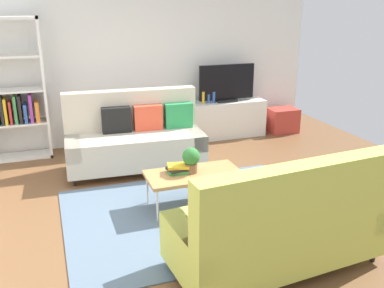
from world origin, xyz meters
The scene contains 18 objects.
ground_plane centered at (0.00, 0.00, 0.00)m, with size 7.68×7.68×0.00m, color brown.
wall_far centered at (0.00, 2.80, 1.45)m, with size 6.40×0.12×2.90m, color white.
area_rug centered at (0.12, -0.15, 0.01)m, with size 2.90×2.20×0.01m, color slate.
couch_beige centered at (-0.22, 1.47, 0.45)m, with size 1.94×0.94×1.10m.
couch_green centered at (0.46, -1.37, 0.44)m, with size 1.96×1.00×1.10m.
coffee_table centered at (0.17, 0.05, 0.39)m, with size 1.10×0.56×0.42m.
tv_console centered at (1.61, 2.46, 0.32)m, with size 1.40×0.44×0.64m, color silver.
tv centered at (1.61, 2.44, 0.95)m, with size 1.00×0.20×0.64m.
bookshelf centered at (-1.90, 2.48, 0.96)m, with size 1.10×0.36×2.10m.
storage_trunk centered at (2.71, 2.36, 0.22)m, with size 0.52×0.40×0.44m, color #B2382D.
potted_plant centered at (0.14, 0.08, 0.59)m, with size 0.21×0.21×0.30m.
table_book_0 centered at (0.00, 0.12, 0.44)m, with size 0.24×0.18×0.04m, color #3F8C4C.
table_book_1 centered at (0.00, 0.12, 0.47)m, with size 0.24×0.18×0.03m, color #262626.
table_book_2 centered at (0.00, 0.12, 0.50)m, with size 0.24×0.18×0.03m, color gold.
vase_0 centered at (1.03, 2.51, 0.72)m, with size 0.08×0.08×0.16m, color #33B29E.
bottle_0 centered at (1.17, 2.42, 0.74)m, with size 0.05×0.05×0.20m, color gold.
bottle_1 centered at (1.27, 2.42, 0.72)m, with size 0.04×0.04×0.15m, color #3359B2.
bottle_2 centered at (1.37, 2.42, 0.73)m, with size 0.05×0.05×0.19m, color #3359B2.
Camera 1 is at (-1.35, -4.25, 2.31)m, focal length 39.98 mm.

